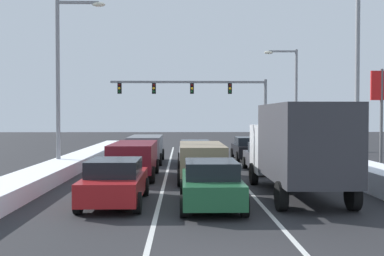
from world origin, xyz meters
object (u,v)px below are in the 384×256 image
at_px(sedan_black_right_lane_third, 248,148).
at_px(traffic_light_gantry, 207,94).
at_px(sedan_white_center_lane_third, 195,153).
at_px(street_lamp_right_mid, 292,91).
at_px(suv_maroon_left_lane_second, 134,157).
at_px(street_lamp_left_mid, 64,70).
at_px(street_lamp_right_near, 351,64).
at_px(sedan_green_center_lane_nearest, 211,183).
at_px(suv_gray_left_lane_third, 146,147).
at_px(sedan_charcoal_right_lane_second, 266,157).
at_px(suv_tan_center_lane_second, 202,158).
at_px(box_truck_right_lane_nearest, 298,145).
at_px(sedan_red_left_lane_nearest, 115,181).

bearing_deg(sedan_black_right_lane_third, traffic_light_gantry, 102.18).
height_order(sedan_white_center_lane_third, street_lamp_right_mid, street_lamp_right_mid).
distance_m(suv_maroon_left_lane_second, street_lamp_left_mid, 6.64).
xyz_separation_m(street_lamp_right_near, street_lamp_right_mid, (0.20, 13.11, -0.65)).
xyz_separation_m(sedan_green_center_lane_nearest, sedan_white_center_lane_third, (-0.16, 11.92, 0.00)).
distance_m(sedan_white_center_lane_third, street_lamp_left_mid, 8.69).
relative_size(traffic_light_gantry, street_lamp_left_mid, 1.54).
bearing_deg(street_lamp_left_mid, suv_maroon_left_lane_second, -36.56).
relative_size(sedan_black_right_lane_third, suv_gray_left_lane_third, 0.92).
relative_size(sedan_charcoal_right_lane_second, suv_maroon_left_lane_second, 0.92).
height_order(sedan_charcoal_right_lane_second, traffic_light_gantry, traffic_light_gantry).
bearing_deg(suv_maroon_left_lane_second, street_lamp_right_near, 6.42).
relative_size(sedan_green_center_lane_nearest, suv_tan_center_lane_second, 0.92).
bearing_deg(street_lamp_left_mid, box_truck_right_lane_nearest, -37.56).
height_order(sedan_black_right_lane_third, traffic_light_gantry, traffic_light_gantry).
relative_size(box_truck_right_lane_nearest, street_lamp_right_mid, 0.88).
distance_m(traffic_light_gantry, street_lamp_right_near, 19.08).
bearing_deg(traffic_light_gantry, street_lamp_left_mid, -117.67).
distance_m(sedan_green_center_lane_nearest, suv_maroon_left_lane_second, 7.56).
height_order(sedan_white_center_lane_third, suv_gray_left_lane_third, suv_gray_left_lane_third).
xyz_separation_m(sedan_red_left_lane_nearest, suv_gray_left_lane_third, (-0.02, 13.32, 0.25)).
bearing_deg(suv_gray_left_lane_third, sedan_charcoal_right_lane_second, -35.50).
bearing_deg(suv_gray_left_lane_third, sedan_red_left_lane_nearest, -89.90).
bearing_deg(sedan_white_center_lane_third, sedan_red_left_lane_nearest, -104.80).
bearing_deg(traffic_light_gantry, street_lamp_right_mid, -37.21).
bearing_deg(sedan_green_center_lane_nearest, suv_tan_center_lane_second, 90.38).
xyz_separation_m(sedan_green_center_lane_nearest, street_lamp_right_mid, (7.77, 21.17, 4.12)).
height_order(suv_tan_center_lane_second, street_lamp_right_near, street_lamp_right_near).
xyz_separation_m(suv_tan_center_lane_second, suv_gray_left_lane_third, (-3.15, 7.97, 0.00)).
height_order(sedan_black_right_lane_third, sedan_red_left_lane_nearest, same).
bearing_deg(sedan_green_center_lane_nearest, street_lamp_right_near, 46.80).
height_order(sedan_charcoal_right_lane_second, suv_gray_left_lane_third, suv_gray_left_lane_third).
bearing_deg(traffic_light_gantry, suv_maroon_left_lane_second, -103.19).
distance_m(street_lamp_right_mid, street_lamp_left_mid, 18.80).
xyz_separation_m(suv_maroon_left_lane_second, street_lamp_right_mid, (10.96, 14.32, 3.87)).
xyz_separation_m(sedan_red_left_lane_nearest, traffic_light_gantry, (4.47, 25.54, 4.12)).
height_order(suv_maroon_left_lane_second, traffic_light_gantry, traffic_light_gantry).
xyz_separation_m(box_truck_right_lane_nearest, street_lamp_left_mid, (-10.48, 8.06, 3.48)).
distance_m(box_truck_right_lane_nearest, sedan_charcoal_right_lane_second, 7.41).
distance_m(sedan_green_center_lane_nearest, street_lamp_right_mid, 22.92).
bearing_deg(suv_maroon_left_lane_second, box_truck_right_lane_nearest, -38.17).
height_order(suv_maroon_left_lane_second, street_lamp_right_near, street_lamp_right_near).
relative_size(sedan_white_center_lane_third, street_lamp_left_mid, 0.49).
xyz_separation_m(box_truck_right_lane_nearest, suv_tan_center_lane_second, (-3.31, 4.12, -0.88)).
xyz_separation_m(box_truck_right_lane_nearest, sedan_white_center_lane_third, (-3.43, 10.16, -1.14)).
height_order(sedan_black_right_lane_third, street_lamp_left_mid, street_lamp_left_mid).
distance_m(sedan_green_center_lane_nearest, street_lamp_left_mid, 13.03).
relative_size(sedan_green_center_lane_nearest, suv_gray_left_lane_third, 0.92).
bearing_deg(sedan_charcoal_right_lane_second, street_lamp_left_mid, 176.05).
bearing_deg(street_lamp_right_near, suv_gray_left_lane_third, 151.68).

